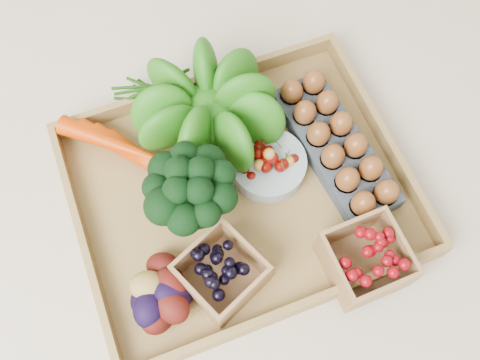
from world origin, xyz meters
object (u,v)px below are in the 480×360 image
object	(u,v)px
broccoli	(193,201)
egg_carton	(334,147)
tray	(240,192)
cherry_bowl	(268,165)

from	to	relation	value
broccoli	egg_carton	bearing A→B (deg)	4.92
tray	broccoli	distance (m)	0.11
tray	egg_carton	xyz separation A→B (m)	(0.18, 0.01, 0.02)
tray	egg_carton	size ratio (longest dim) A/B	1.93
tray	broccoli	bearing A→B (deg)	-171.59
tray	cherry_bowl	size ratio (longest dim) A/B	4.21
broccoli	tray	bearing A→B (deg)	8.41
broccoli	egg_carton	world-z (taller)	broccoli
egg_carton	tray	bearing A→B (deg)	177.75
cherry_bowl	tray	bearing A→B (deg)	-161.42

